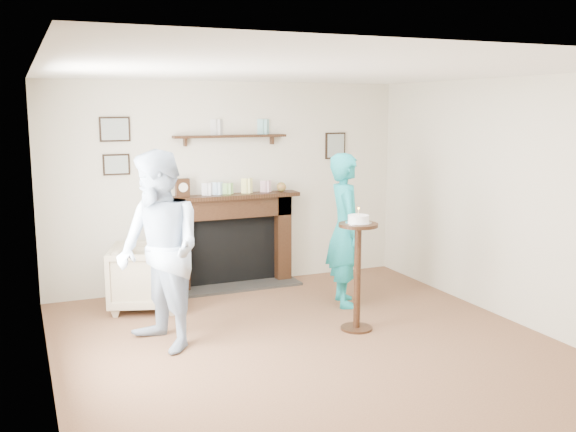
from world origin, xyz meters
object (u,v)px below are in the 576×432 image
Objects in this scene: armchair at (149,308)px; pedestal_table at (358,255)px; man at (163,348)px; woman at (344,304)px.

armchair is 2.46m from pedestal_table.
man reaches higher than armchair.
man is 2.25m from woman.
pedestal_table is (1.78, -1.52, 0.76)m from armchair.
armchair is 0.43× the size of man.
pedestal_table reaches higher than armchair.
man is 1.07× the size of woman.
man is at bearing 172.15° from pedestal_table.
pedestal_table reaches higher than man.
armchair is at bearing 85.04° from woman.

